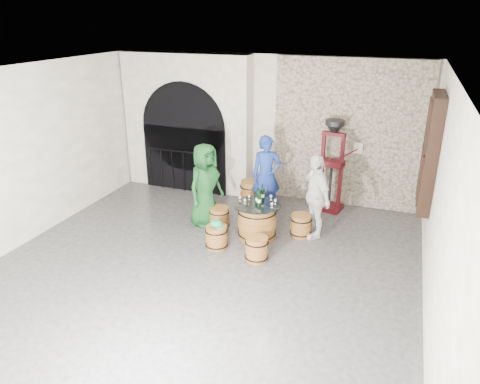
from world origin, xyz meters
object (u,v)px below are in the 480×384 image
(barrel_stool_left, at_px, (219,218))
(barrel_stool_far, at_px, (264,209))
(corking_press, at_px, (332,159))
(barrel_table, at_px, (257,221))
(person_blue, at_px, (266,176))
(barrel_stool_near_right, at_px, (257,249))
(person_green, at_px, (205,185))
(wine_bottle_left, at_px, (258,197))
(barrel_stool_near_left, at_px, (216,237))
(barrel_stool_right, at_px, (301,225))
(side_barrel, at_px, (251,195))
(wine_bottle_right, at_px, (262,194))
(wine_bottle_center, at_px, (259,199))
(person_white, at_px, (315,196))

(barrel_stool_left, height_order, barrel_stool_far, same)
(barrel_stool_left, xyz_separation_m, corking_press, (1.90, 1.66, 0.94))
(barrel_table, distance_m, person_blue, 1.27)
(barrel_stool_near_right, relative_size, person_green, 0.26)
(person_green, height_order, wine_bottle_left, person_green)
(barrel_table, distance_m, barrel_stool_near_left, 0.86)
(barrel_stool_right, bearing_deg, side_barrel, 145.73)
(person_green, distance_m, wine_bottle_right, 1.18)
(wine_bottle_left, bearing_deg, wine_bottle_center, -55.90)
(person_white, distance_m, wine_bottle_left, 1.08)
(person_green, height_order, wine_bottle_center, person_green)
(person_blue, bearing_deg, corking_press, 3.59)
(barrel_stool_right, xyz_separation_m, person_green, (-1.92, -0.16, 0.63))
(person_green, bearing_deg, wine_bottle_center, -83.75)
(barrel_stool_far, height_order, wine_bottle_right, wine_bottle_right)
(barrel_stool_left, bearing_deg, wine_bottle_center, -13.56)
(barrel_stool_near_left, relative_size, side_barrel, 0.67)
(corking_press, bearing_deg, barrel_stool_near_left, -112.33)
(barrel_stool_left, distance_m, barrel_stool_near_right, 1.47)
(barrel_stool_near_right, xyz_separation_m, side_barrel, (-0.81, 2.08, 0.11))
(barrel_stool_near_right, distance_m, person_white, 1.59)
(barrel_table, relative_size, person_green, 0.53)
(barrel_stool_right, height_order, wine_bottle_right, wine_bottle_right)
(barrel_stool_far, relative_size, side_barrel, 0.67)
(wine_bottle_center, relative_size, corking_press, 0.16)
(wine_bottle_center, bearing_deg, barrel_stool_near_right, -74.42)
(wine_bottle_left, distance_m, side_barrel, 1.46)
(barrel_stool_left, bearing_deg, person_green, 169.71)
(barrel_stool_left, bearing_deg, person_blue, 56.28)
(barrel_table, distance_m, wine_bottle_left, 0.48)
(barrel_stool_far, bearing_deg, barrel_table, -81.28)
(barrel_stool_right, xyz_separation_m, wine_bottle_right, (-0.74, -0.16, 0.61))
(barrel_stool_left, height_order, barrel_stool_right, same)
(barrel_stool_far, xyz_separation_m, wine_bottle_left, (0.13, -0.83, 0.61))
(barrel_stool_far, bearing_deg, barrel_stool_near_right, -76.65)
(barrel_stool_right, bearing_deg, barrel_table, -154.65)
(barrel_stool_right, relative_size, corking_press, 0.22)
(wine_bottle_left, relative_size, wine_bottle_center, 1.00)
(person_green, distance_m, side_barrel, 1.32)
(barrel_stool_far, distance_m, side_barrel, 0.61)
(barrel_stool_near_left, height_order, wine_bottle_center, wine_bottle_center)
(barrel_stool_near_left, bearing_deg, wine_bottle_left, 48.85)
(barrel_stool_far, distance_m, person_green, 1.36)
(barrel_stool_near_left, bearing_deg, barrel_stool_left, 109.15)
(barrel_stool_near_right, bearing_deg, side_barrel, 111.38)
(barrel_stool_near_left, distance_m, side_barrel, 1.91)
(barrel_stool_left, height_order, person_white, person_white)
(barrel_stool_left, relative_size, wine_bottle_right, 1.34)
(barrel_stool_left, relative_size, person_blue, 0.26)
(barrel_table, xyz_separation_m, corking_press, (1.06, 1.82, 0.81))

